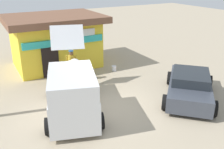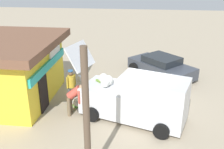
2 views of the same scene
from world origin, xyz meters
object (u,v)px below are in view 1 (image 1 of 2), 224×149
at_px(delivery_van, 72,90).
at_px(customer_bending, 54,71).
at_px(vendor_standing, 72,64).
at_px(storefront_bar, 55,40).
at_px(paint_bucket, 114,68).
at_px(unloaded_banana_pile, 70,81).
at_px(parked_sedan, 190,86).

relative_size(delivery_van, customer_bending, 3.63).
bearing_deg(vendor_standing, storefront_bar, 88.58).
relative_size(storefront_bar, delivery_van, 1.05).
bearing_deg(customer_bending, paint_bucket, 9.14).
relative_size(storefront_bar, unloaded_banana_pile, 6.02).
distance_m(vendor_standing, unloaded_banana_pile, 0.89).
height_order(parked_sedan, customer_bending, customer_bending).
xyz_separation_m(delivery_van, parked_sedan, (5.03, -1.35, -0.39)).
bearing_deg(parked_sedan, storefront_bar, 117.60).
relative_size(delivery_van, vendor_standing, 3.18).
bearing_deg(vendor_standing, delivery_van, -110.78).
bearing_deg(storefront_bar, parked_sedan, -62.40).
distance_m(storefront_bar, parked_sedan, 8.23).
bearing_deg(parked_sedan, paint_bucket, 105.13).
height_order(unloaded_banana_pile, paint_bucket, unloaded_banana_pile).
bearing_deg(paint_bucket, unloaded_banana_pile, -168.47).
relative_size(vendor_standing, customer_bending, 1.14).
bearing_deg(storefront_bar, unloaded_banana_pile, -96.43).
height_order(parked_sedan, paint_bucket, parked_sedan).
height_order(customer_bending, unloaded_banana_pile, customer_bending).
xyz_separation_m(storefront_bar, parked_sedan, (3.78, -7.24, -0.98)).
height_order(delivery_van, vendor_standing, delivery_van).
height_order(storefront_bar, paint_bucket, storefront_bar).
xyz_separation_m(storefront_bar, paint_bucket, (2.53, -2.61, -1.42)).
height_order(parked_sedan, unloaded_banana_pile, parked_sedan).
xyz_separation_m(parked_sedan, vendor_standing, (-3.85, 4.44, 0.35)).
xyz_separation_m(parked_sedan, paint_bucket, (-1.25, 4.63, -0.44)).
bearing_deg(unloaded_banana_pile, customer_bending, -180.00).
xyz_separation_m(storefront_bar, unloaded_banana_pile, (-0.36, -3.20, -1.36)).
distance_m(storefront_bar, paint_bucket, 3.91).
distance_m(parked_sedan, paint_bucket, 4.81).
bearing_deg(paint_bucket, vendor_standing, -175.84).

